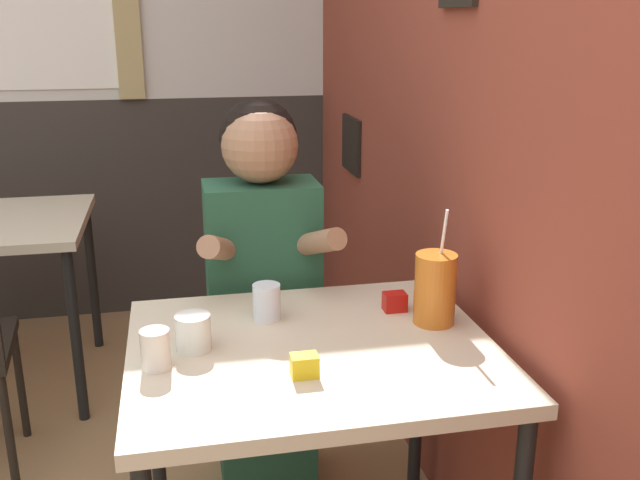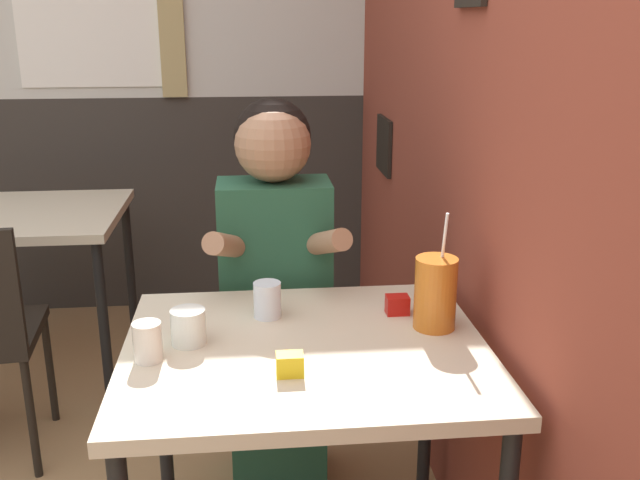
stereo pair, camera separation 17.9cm
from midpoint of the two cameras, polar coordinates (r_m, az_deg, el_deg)
name	(u,v)px [view 1 (the left image)]	position (r m, az deg, el deg)	size (l,w,h in m)	color
brick_wall_right	(410,57)	(2.47, 5.11, 14.39)	(0.08, 4.52, 2.70)	brown
back_wall	(83,45)	(3.68, -19.80, 14.49)	(5.29, 0.09, 2.70)	silver
main_table	(312,373)	(1.76, -3.57, -10.66)	(0.87, 0.75, 0.72)	beige
person_seated	(263,285)	(2.22, -6.88, -3.66)	(0.42, 0.42, 1.25)	#235138
cocktail_pitcher	(435,289)	(1.82, 6.42, -3.94)	(0.11, 0.11, 0.30)	#C6661E
glass_near_pitcher	(267,302)	(1.86, -7.06, -4.99)	(0.07, 0.07, 0.09)	silver
glass_center	(193,332)	(1.73, -13.08, -7.28)	(0.08, 0.08, 0.09)	silver
glass_far_side	(156,349)	(1.66, -16.10, -8.48)	(0.07, 0.07, 0.09)	silver
condiment_ketchup	(395,302)	(1.91, 3.33, -5.01)	(0.06, 0.04, 0.05)	#B7140F
condiment_mustard	(304,366)	(1.58, -4.55, -10.06)	(0.06, 0.04, 0.05)	yellow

